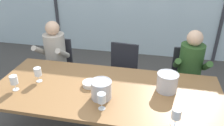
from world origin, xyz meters
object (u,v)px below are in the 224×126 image
at_px(chair_left_of_center, 123,69).
at_px(wine_glass_by_left_taster, 176,114).
at_px(dining_table, 106,94).
at_px(wine_glass_center_pour, 14,80).
at_px(wine_glass_by_right_taster, 102,99).
at_px(ice_bucket_secondary, 101,89).
at_px(person_beige_jumper, 53,56).
at_px(wine_glass_near_bucket, 38,72).
at_px(tasting_bowl, 90,84).
at_px(person_olive_shirt, 190,68).
at_px(chair_center, 187,74).
at_px(ice_bucket_primary, 167,82).
at_px(chair_near_curtain, 57,62).

bearing_deg(chair_left_of_center, wine_glass_by_left_taster, -58.35).
bearing_deg(dining_table, wine_glass_center_pour, -168.01).
height_order(wine_glass_by_left_taster, wine_glass_by_right_taster, same).
relative_size(ice_bucket_secondary, wine_glass_by_right_taster, 1.26).
bearing_deg(person_beige_jumper, wine_glass_near_bucket, -72.08).
height_order(chair_left_of_center, wine_glass_near_bucket, wine_glass_near_bucket).
distance_m(tasting_bowl, wine_glass_by_right_taster, 0.44).
relative_size(chair_left_of_center, person_olive_shirt, 0.74).
relative_size(dining_table, chair_center, 2.82).
height_order(chair_left_of_center, ice_bucket_primary, ice_bucket_primary).
xyz_separation_m(chair_center, ice_bucket_primary, (-0.33, -0.83, 0.34)).
bearing_deg(ice_bucket_secondary, wine_glass_near_bucket, 168.24).
height_order(chair_center, tasting_bowl, chair_center).
bearing_deg(wine_glass_by_right_taster, chair_near_curtain, 129.85).
distance_m(ice_bucket_primary, wine_glass_by_left_taster, 0.54).
distance_m(tasting_bowl, wine_glass_center_pour, 0.83).
xyz_separation_m(ice_bucket_secondary, tasting_bowl, (-0.18, 0.19, -0.08)).
bearing_deg(dining_table, wine_glass_near_bucket, 179.38).
bearing_deg(wine_glass_by_left_taster, wine_glass_near_bucket, 164.26).
height_order(ice_bucket_primary, wine_glass_center_pour, ice_bucket_primary).
xyz_separation_m(person_olive_shirt, tasting_bowl, (-1.18, -0.77, 0.09)).
bearing_deg(wine_glass_by_right_taster, ice_bucket_secondary, 105.26).
relative_size(ice_bucket_primary, wine_glass_near_bucket, 1.33).
bearing_deg(wine_glass_by_right_taster, wine_glass_by_left_taster, -7.41).
height_order(chair_left_of_center, wine_glass_by_right_taster, wine_glass_by_right_taster).
height_order(person_beige_jumper, ice_bucket_primary, person_beige_jumper).
distance_m(ice_bucket_secondary, wine_glass_by_right_taster, 0.18).
distance_m(ice_bucket_secondary, wine_glass_by_left_taster, 0.78).
bearing_deg(ice_bucket_primary, chair_left_of_center, 127.17).
height_order(person_beige_jumper, wine_glass_near_bucket, person_beige_jumper).
relative_size(chair_left_of_center, wine_glass_near_bucket, 5.15).
bearing_deg(person_olive_shirt, chair_center, 94.00).
bearing_deg(ice_bucket_secondary, person_olive_shirt, 43.94).
bearing_deg(chair_near_curtain, chair_left_of_center, 2.50).
height_order(chair_left_of_center, person_beige_jumper, person_beige_jumper).
xyz_separation_m(person_beige_jumper, tasting_bowl, (0.82, -0.77, 0.09)).
bearing_deg(person_olive_shirt, wine_glass_center_pour, -151.46).
bearing_deg(wine_glass_center_pour, tasting_bowl, 17.18).
distance_m(wine_glass_by_left_taster, wine_glass_near_bucket, 1.59).
distance_m(chair_center, person_beige_jumper, 2.00).
relative_size(dining_table, chair_near_curtain, 2.82).
bearing_deg(person_beige_jumper, wine_glass_by_right_taster, -43.91).
bearing_deg(wine_glass_near_bucket, chair_left_of_center, 47.21).
height_order(chair_near_curtain, chair_center, same).
bearing_deg(ice_bucket_primary, person_olive_shirt, 64.13).
xyz_separation_m(wine_glass_center_pour, wine_glass_by_right_taster, (1.01, -0.13, -0.00)).
height_order(dining_table, tasting_bowl, tasting_bowl).
height_order(chair_near_curtain, person_beige_jumper, person_beige_jumper).
distance_m(dining_table, ice_bucket_primary, 0.69).
distance_m(person_olive_shirt, tasting_bowl, 1.41).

